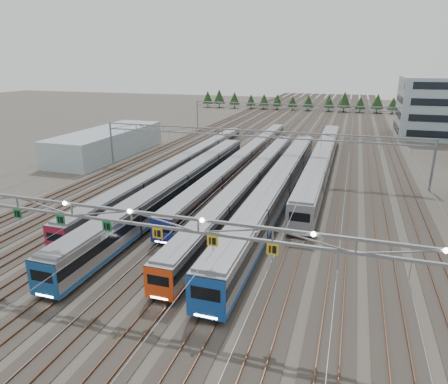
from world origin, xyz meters
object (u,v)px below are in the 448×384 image
(train_e, at_px, (279,186))
(depot_bldg_north, at_px, (445,108))
(gantry_mid, at_px, (253,139))
(gantry_far, at_px, (293,110))
(train_c, at_px, (245,160))
(west_shed, at_px, (107,143))
(train_f, at_px, (322,161))
(train_d, at_px, (251,182))
(train_a, at_px, (182,166))
(train_b, at_px, (179,186))
(gantry_near, at_px, (131,220))

(train_e, bearing_deg, depot_bldg_north, 63.57)
(gantry_mid, relative_size, gantry_far, 1.00)
(train_c, height_order, gantry_far, gantry_far)
(depot_bldg_north, bearing_deg, train_c, -130.08)
(train_e, xyz_separation_m, west_shed, (-39.78, 18.24, 0.31))
(train_f, bearing_deg, gantry_far, 105.61)
(train_f, bearing_deg, train_c, -171.89)
(train_f, height_order, depot_bldg_north, depot_bldg_north)
(train_f, distance_m, gantry_far, 42.02)
(train_d, bearing_deg, train_a, 157.01)
(train_c, xyz_separation_m, gantry_mid, (2.25, -2.80, 4.45))
(west_shed, bearing_deg, gantry_mid, -10.34)
(train_b, relative_size, train_e, 0.91)
(train_a, height_order, train_c, same)
(train_f, xyz_separation_m, depot_bldg_north, (26.72, 45.87, 5.29))
(train_d, relative_size, west_shed, 2.01)
(train_c, height_order, west_shed, west_shed)
(train_e, height_order, train_f, train_e)
(train_a, relative_size, train_b, 1.17)
(gantry_near, height_order, depot_bldg_north, depot_bldg_north)
(gantry_near, bearing_deg, gantry_far, 89.97)
(train_b, height_order, gantry_near, gantry_near)
(train_e, xyz_separation_m, train_f, (4.50, 16.94, -0.02))
(gantry_far, xyz_separation_m, west_shed, (-33.03, -38.97, -3.78))
(train_b, relative_size, gantry_near, 0.95)
(train_c, bearing_deg, train_b, -103.29)
(train_e, height_order, depot_bldg_north, depot_bldg_north)
(gantry_far, bearing_deg, west_shed, -130.28)
(train_a, relative_size, gantry_near, 1.12)
(gantry_near, distance_m, west_shed, 56.89)
(train_e, distance_m, gantry_mid, 14.54)
(gantry_near, relative_size, gantry_far, 1.00)
(train_b, xyz_separation_m, train_d, (9.00, 5.83, -0.18))
(train_b, xyz_separation_m, gantry_mid, (6.75, 16.25, 4.26))
(train_b, distance_m, gantry_mid, 18.10)
(train_a, height_order, gantry_far, gantry_far)
(train_c, relative_size, train_f, 1.16)
(gantry_near, relative_size, west_shed, 1.88)
(train_d, xyz_separation_m, gantry_mid, (-2.25, 10.42, 4.44))
(gantry_mid, height_order, gantry_far, same)
(gantry_mid, bearing_deg, train_e, -61.08)
(gantry_far, bearing_deg, train_f, -74.39)
(train_a, bearing_deg, train_f, 22.72)
(train_f, xyz_separation_m, gantry_near, (-11.30, -44.85, 4.80))
(train_a, relative_size, west_shed, 2.11)
(train_a, height_order, west_shed, west_shed)
(train_c, bearing_deg, train_f, 8.11)
(train_b, bearing_deg, gantry_mid, 67.44)
(train_b, xyz_separation_m, west_shed, (-26.28, 22.28, 0.48))
(gantry_near, bearing_deg, train_f, 75.86)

